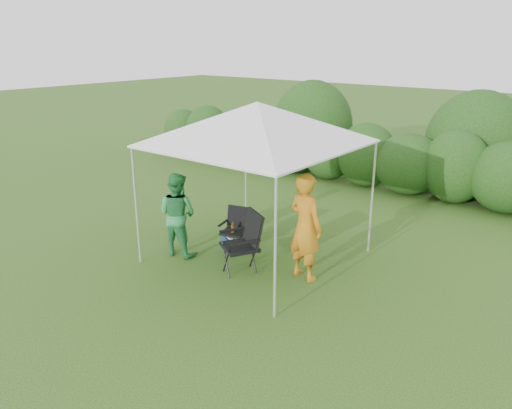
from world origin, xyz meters
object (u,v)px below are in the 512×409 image
Objects in this scene: man at (305,227)px; woman at (177,214)px; chair_left at (236,226)px; canopy at (257,124)px; cooler at (232,242)px; chair_right at (245,239)px.

man is 2.45m from woman.
chair_left is 0.45× the size of man.
canopy is 2.37m from cooler.
woman reaches higher than cooler.
chair_right reaches higher than chair_left.
chair_right is at bearing 177.55° from woman.
chair_right is at bearing -55.57° from chair_left.
chair_right is 2.38× the size of cooler.
man reaches higher than chair_right.
chair_right is 1.06m from man.
canopy is 1.97m from chair_right.
canopy is 1.99× the size of woman.
man is at bearing -22.03° from chair_left.
chair_left is 0.32m from cooler.
canopy is at bearing 24.97° from cooler.
woman is (-1.23, -0.80, -1.68)m from canopy.
woman is at bearing -144.62° from chair_left.
chair_right is 0.59× the size of man.
chair_left is 1.75m from man.
canopy reaches higher than man.
man reaches higher than cooler.
man reaches higher than chair_left.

